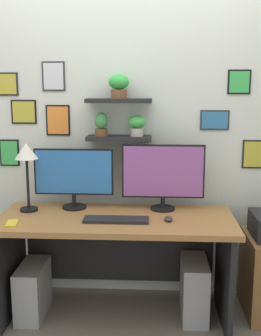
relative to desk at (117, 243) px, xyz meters
The scene contains 11 objects.
ground_plane 0.54m from the desk, 90.00° to the right, with size 8.00×8.00×0.00m, color #70665B.
back_wall_assembly 0.90m from the desk, 90.16° to the left, with size 4.40×0.24×2.70m.
desk is the anchor object (origin of this frame).
monitor_left 0.59m from the desk, 153.78° to the left, with size 0.59×0.18×0.45m.
monitor_right 0.60m from the desk, 26.24° to the left, with size 0.60×0.18×0.48m.
keyboard 0.26m from the desk, 85.82° to the right, with size 0.44×0.14×0.02m, color black.
computer_mouse 0.44m from the desk, 17.65° to the right, with size 0.06×0.09×0.03m, color #2D2D33.
desk_lamp 0.89m from the desk, behind, with size 0.17×0.17×0.50m.
cell_phone 0.75m from the desk, 160.49° to the right, with size 0.07×0.14×0.01m, color yellow.
computer_tower_left 0.70m from the desk, behind, with size 0.18×0.40×0.38m, color #99999E.
computer_tower_right 0.65m from the desk, ahead, with size 0.18×0.40×0.42m, color #99999E.
Camera 1 is at (0.26, -2.84, 1.65)m, focal length 45.71 mm.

